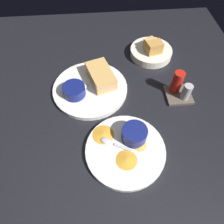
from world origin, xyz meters
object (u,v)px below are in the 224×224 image
plate_sandwich_main (90,89)px  condiment_caddy (179,89)px  sandwich_half_near (101,76)px  ramekin_light_gravy (134,134)px  ramekin_dark_sauce (74,90)px  plate_chips_companion (125,150)px  bread_basket_rear (151,51)px  spoon_by_dark_ramekin (87,84)px  spoon_by_gravy_ramekin (110,142)px

plate_sandwich_main → condiment_caddy: size_ratio=2.83×
sandwich_half_near → ramekin_light_gravy: 26.08cm
sandwich_half_near → ramekin_dark_sauce: (5.69, -9.57, -0.38)cm
ramekin_dark_sauce → plate_chips_companion: bearing=34.0°
plate_chips_companion → plate_sandwich_main: bearing=-158.9°
ramekin_dark_sauce → bread_basket_rear: size_ratio=0.46×
sandwich_half_near → spoon_by_dark_ramekin: 5.73cm
bread_basket_rear → condiment_caddy: bearing=13.5°
plate_sandwich_main → ramekin_dark_sauce: 6.68cm
plate_sandwich_main → bread_basket_rear: bearing=123.7°
spoon_by_dark_ramekin → bread_basket_rear: bearing=121.0°
plate_sandwich_main → bread_basket_rear: 31.05cm
ramekin_light_gravy → condiment_caddy: 24.86cm
plate_chips_companion → spoon_by_gravy_ramekin: (-2.41, -4.37, 1.16)cm
plate_sandwich_main → sandwich_half_near: bearing=125.6°
sandwich_half_near → ramekin_light_gravy: (24.64, 8.54, -0.08)cm
spoon_by_gravy_ramekin → condiment_caddy: bearing=124.6°
condiment_caddy → ramekin_dark_sauce: bearing=-93.6°
plate_sandwich_main → bread_basket_rear: size_ratio=1.57×
bread_basket_rear → sandwich_half_near: bearing=-56.7°
plate_chips_companion → condiment_caddy: size_ratio=2.49×
spoon_by_gravy_ramekin → ramekin_dark_sauce: bearing=-151.8°
spoon_by_dark_ramekin → spoon_by_gravy_ramekin: same height
plate_chips_companion → ramekin_light_gravy: size_ratio=3.13×
sandwich_half_near → spoon_by_gravy_ramekin: bearing=2.7°
ramekin_dark_sauce → condiment_caddy: (2.30, 36.57, -0.22)cm
plate_sandwich_main → ramekin_light_gravy: ramekin_light_gravy is taller
plate_sandwich_main → bread_basket_rear: (-17.19, 25.81, 1.45)cm
plate_sandwich_main → spoon_by_gravy_ramekin: 23.45cm
ramekin_dark_sauce → spoon_by_gravy_ramekin: ramekin_dark_sauce is taller
plate_sandwich_main → ramekin_light_gravy: bearing=30.4°
sandwich_half_near → plate_chips_companion: bearing=11.2°
plate_chips_companion → spoon_by_gravy_ramekin: bearing=-118.9°
plate_sandwich_main → ramekin_light_gravy: size_ratio=3.55×
sandwich_half_near → bread_basket_rear: size_ratio=0.86×
spoon_by_dark_ramekin → condiment_caddy: size_ratio=0.89×
ramekin_dark_sauce → ramekin_light_gravy: 26.21cm
ramekin_light_gravy → spoon_by_dark_ramekin: bearing=-149.2°
sandwich_half_near → spoon_by_gravy_ramekin: 25.89cm
plate_sandwich_main → spoon_by_dark_ramekin: 1.87cm
spoon_by_dark_ramekin → spoon_by_gravy_ramekin: bearing=14.6°
ramekin_light_gravy → spoon_by_gravy_ramekin: ramekin_light_gravy is taller
plate_chips_companion → ramekin_light_gravy: 5.58cm
ramekin_light_gravy → spoon_by_gravy_ramekin: (1.14, -7.34, -1.95)cm
ramekin_dark_sauce → bread_basket_rear: (-19.90, 31.23, -1.38)cm
spoon_by_gravy_ramekin → bread_basket_rear: bread_basket_rear is taller
ramekin_light_gravy → condiment_caddy: bearing=132.1°
bread_basket_rear → plate_chips_companion: bearing=-20.8°
ramekin_dark_sauce → ramekin_light_gravy: bearing=43.7°
plate_chips_companion → ramekin_light_gravy: bearing=140.2°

